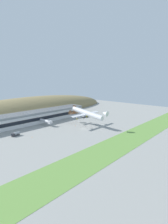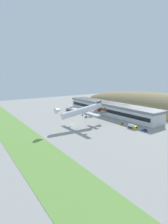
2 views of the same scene
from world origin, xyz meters
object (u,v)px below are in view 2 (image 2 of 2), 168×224
service_car_0 (122,124)px  traffic_cone_1 (86,122)px  cargo_airplane (83,111)px  service_car_1 (145,131)px  traffic_cone_0 (62,113)px  terminal_building (109,107)px  box_truck (69,109)px  jetway_0 (94,112)px  fuel_truck (132,127)px

service_car_0 → traffic_cone_1: bearing=-140.3°
cargo_airplane → traffic_cone_1: bearing=133.4°
service_car_1 → traffic_cone_0: service_car_1 is taller
cargo_airplane → service_car_1: bearing=37.6°
terminal_building → service_car_0: (38.50, -21.52, -5.96)m
box_truck → traffic_cone_0: bearing=-59.6°
jetway_0 → traffic_cone_0: size_ratio=29.37×
jetway_0 → cargo_airplane: cargo_airplane is taller
cargo_airplane → service_car_0: (16.01, 26.89, -11.81)m
terminal_building → jetway_0: 18.54m
fuel_truck → terminal_building: bearing=155.8°
jetway_0 → fuel_truck: (51.21, -3.84, -2.51)m
jetway_0 → traffic_cone_1: size_ratio=29.37×
service_car_1 → box_truck: size_ratio=0.70×
service_car_1 → cargo_airplane: bearing=-142.4°
jetway_0 → service_car_1: jetway_0 is taller
jetway_0 → fuel_truck: size_ratio=2.33×
terminal_building → traffic_cone_0: (-30.25, -39.06, -6.27)m
fuel_truck → traffic_cone_0: fuel_truck is taller
cargo_airplane → traffic_cone_0: cargo_airplane is taller
service_car_1 → traffic_cone_1: (-43.59, -20.35, -0.35)m
service_car_0 → traffic_cone_0: 70.96m
service_car_0 → fuel_truck: size_ratio=0.55×
terminal_building → traffic_cone_0: bearing=-127.8°
cargo_airplane → fuel_truck: bearing=44.5°
cargo_airplane → box_truck: 64.61m
traffic_cone_1 → service_car_1: bearing=25.0°
terminal_building → jetway_0: bearing=-96.1°
jetway_0 → service_car_1: size_ratio=3.77×
traffic_cone_1 → fuel_truck: bearing=28.8°
fuel_truck → traffic_cone_1: fuel_truck is taller
fuel_truck → box_truck: size_ratio=1.13×
cargo_airplane → fuel_truck: 39.08m
terminal_building → traffic_cone_1: terminal_building is taller
jetway_0 → service_car_1: 60.96m
terminal_building → jetway_0: size_ratio=6.84×
terminal_building → service_car_0: terminal_building is taller
cargo_airplane → jetway_0: bearing=129.0°
terminal_building → box_truck: terminal_building is taller
terminal_building → service_car_1: bearing=-19.1°
terminal_building → traffic_cone_1: size_ratio=200.99×
service_car_0 → box_truck: 76.11m
jetway_0 → traffic_cone_1: jetway_0 is taller
terminal_building → fuel_truck: size_ratio=15.95×
jetway_0 → fuel_truck: bearing=-4.3°
cargo_airplane → fuel_truck: (26.76, 26.31, -10.92)m
terminal_building → cargo_airplane: bearing=-65.1°
jetway_0 → traffic_cone_0: jetway_0 is taller
service_car_1 → fuel_truck: (-9.62, -1.69, 0.85)m
terminal_building → cargo_airplane: cargo_airplane is taller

